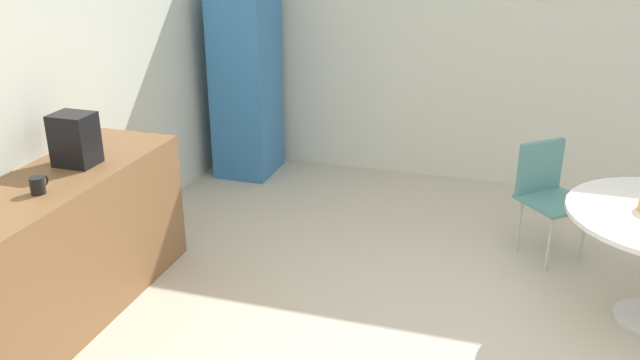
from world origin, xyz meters
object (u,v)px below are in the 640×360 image
object	(u,v)px
chair_teal	(547,186)
coffee_maker	(75,139)
locker_cabinet	(246,83)
mug_white	(38,185)

from	to	relation	value
chair_teal	coffee_maker	bearing A→B (deg)	117.57
locker_cabinet	chair_teal	distance (m)	2.87
locker_cabinet	coffee_maker	world-z (taller)	locker_cabinet
chair_teal	coffee_maker	size ratio (longest dim) A/B	2.59
mug_white	coffee_maker	size ratio (longest dim) A/B	0.40
locker_cabinet	mug_white	size ratio (longest dim) A/B	13.53
chair_teal	coffee_maker	world-z (taller)	coffee_maker
locker_cabinet	mug_white	bearing A→B (deg)	179.56
chair_teal	mug_white	world-z (taller)	mug_white
mug_white	coffee_maker	distance (m)	0.47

